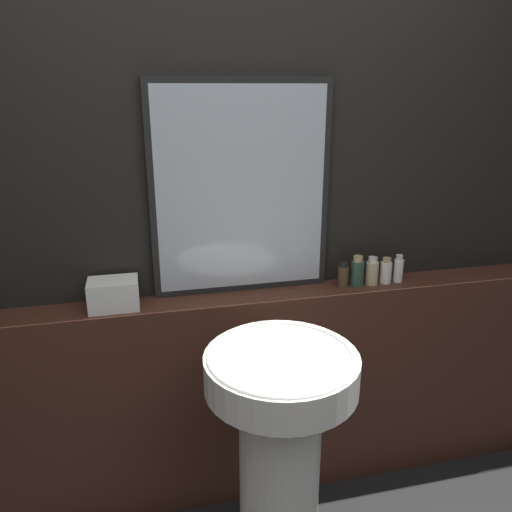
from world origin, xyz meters
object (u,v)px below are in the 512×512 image
pedestal_sink (280,445)px  mirror (241,190)px  shampoo_bottle (343,275)px  lotion_bottle (372,272)px  towel_stack (114,294)px  body_wash_bottle (386,271)px  hand_soap_bottle (398,269)px  conditioner_bottle (357,272)px

pedestal_sink → mirror: (-0.02, 0.52, 0.81)m
shampoo_bottle → lotion_bottle: lotion_bottle is taller
pedestal_sink → lotion_bottle: size_ratio=7.75×
shampoo_bottle → mirror: bearing=170.9°
pedestal_sink → towel_stack: bearing=140.1°
body_wash_bottle → hand_soap_bottle: size_ratio=0.93×
mirror → conditioner_bottle: size_ratio=6.39×
conditioner_bottle → body_wash_bottle: 0.14m
shampoo_bottle → body_wash_bottle: bearing=-0.0°
shampoo_bottle → conditioner_bottle: size_ratio=0.82×
pedestal_sink → conditioner_bottle: 0.79m
mirror → conditioner_bottle: bearing=-7.9°
lotion_bottle → pedestal_sink: bearing=-139.7°
towel_stack → hand_soap_bottle: size_ratio=1.53×
towel_stack → conditioner_bottle: 1.01m
mirror → towel_stack: size_ratio=4.51×
towel_stack → conditioner_bottle: size_ratio=1.42×
pedestal_sink → mirror: size_ratio=1.12×
pedestal_sink → body_wash_bottle: 0.87m
conditioner_bottle → towel_stack: bearing=180.0°
body_wash_bottle → lotion_bottle: bearing=180.0°
pedestal_sink → towel_stack: 0.83m
towel_stack → body_wash_bottle: 1.14m
hand_soap_bottle → mirror: bearing=174.3°
pedestal_sink → conditioner_bottle: (0.47, 0.45, 0.45)m
mirror → lotion_bottle: size_ratio=6.93×
towel_stack → body_wash_bottle: bearing=-0.0°
shampoo_bottle → lotion_bottle: (0.13, -0.00, 0.01)m
pedestal_sink → hand_soap_bottle: (0.66, 0.45, 0.44)m
lotion_bottle → body_wash_bottle: lotion_bottle is taller
shampoo_bottle → conditioner_bottle: (0.06, -0.00, 0.01)m
lotion_bottle → hand_soap_bottle: 0.13m
pedestal_sink → mirror: mirror is taller
pedestal_sink → body_wash_bottle: size_ratio=8.33×
pedestal_sink → hand_soap_bottle: 0.91m
conditioner_bottle → body_wash_bottle: (0.13, -0.00, -0.01)m
mirror → towel_stack: 0.64m
lotion_bottle → towel_stack: bearing=180.0°
towel_stack → hand_soap_bottle: 1.20m
mirror → body_wash_bottle: 0.73m
mirror → lotion_bottle: mirror is taller
shampoo_bottle → pedestal_sink: bearing=-131.5°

